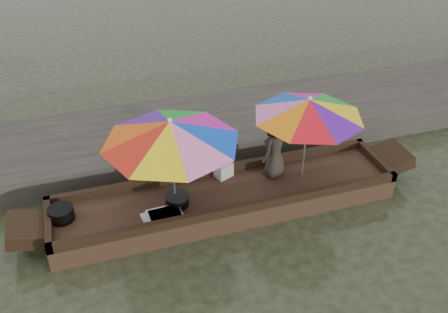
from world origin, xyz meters
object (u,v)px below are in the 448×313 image
object	(u,v)px
tray_scallop	(160,218)
vendor	(275,148)
umbrella_stern	(306,139)
boat_hull	(226,201)
tray_crayfish	(165,216)
charcoal_grill	(177,200)
supply_bag	(223,170)
cooking_pot	(61,214)
umbrella_bow	(173,163)

from	to	relation	value
tray_scallop	vendor	xyz separation A→B (m)	(2.11, 0.58, 0.52)
vendor	umbrella_stern	xyz separation A→B (m)	(0.42, -0.24, 0.23)
boat_hull	tray_crayfish	world-z (taller)	tray_crayfish
tray_crayfish	vendor	xyz separation A→B (m)	(2.03, 0.57, 0.50)
charcoal_grill	supply_bag	bearing A→B (deg)	28.78
charcoal_grill	tray_crayfish	bearing A→B (deg)	-134.60
cooking_pot	vendor	world-z (taller)	vendor
vendor	umbrella_stern	bearing A→B (deg)	115.64
tray_scallop	supply_bag	bearing A→B (deg)	31.66
umbrella_bow	boat_hull	bearing A→B (deg)	0.00
cooking_pot	umbrella_bow	bearing A→B (deg)	-4.76
tray_crayfish	umbrella_stern	distance (m)	2.58
cooking_pot	tray_scallop	bearing A→B (deg)	-18.49
tray_scallop	umbrella_bow	world-z (taller)	umbrella_bow
tray_crayfish	tray_scallop	xyz separation A→B (m)	(-0.08, -0.01, -0.01)
boat_hull	umbrella_bow	world-z (taller)	umbrella_bow
tray_scallop	supply_bag	distance (m)	1.50
charcoal_grill	supply_bag	distance (m)	1.07
tray_scallop	charcoal_grill	distance (m)	0.44
charcoal_grill	vendor	bearing A→B (deg)	9.77
vendor	umbrella_stern	distance (m)	0.54
supply_bag	umbrella_bow	distance (m)	1.24
boat_hull	umbrella_bow	bearing A→B (deg)	180.00
boat_hull	umbrella_bow	xyz separation A→B (m)	(-0.85, 0.00, 0.95)
tray_scallop	supply_bag	size ratio (longest dim) A/B	1.92
tray_scallop	charcoal_grill	bearing A→B (deg)	38.78
umbrella_stern	supply_bag	bearing A→B (deg)	160.42
tray_scallop	vendor	bearing A→B (deg)	15.27
cooking_pot	supply_bag	bearing A→B (deg)	6.42
tray_scallop	supply_bag	xyz separation A→B (m)	(1.27, 0.78, 0.10)
tray_crayfish	umbrella_stern	xyz separation A→B (m)	(2.46, 0.32, 0.73)
charcoal_grill	umbrella_bow	world-z (taller)	umbrella_bow
umbrella_bow	supply_bag	bearing A→B (deg)	25.25
cooking_pot	tray_scallop	size ratio (longest dim) A/B	0.73
boat_hull	vendor	world-z (taller)	vendor
tray_scallop	umbrella_bow	distance (m)	0.88
boat_hull	supply_bag	bearing A→B (deg)	77.27
vendor	charcoal_grill	bearing A→B (deg)	-24.78
tray_crayfish	tray_scallop	size ratio (longest dim) A/B	1.00
supply_bag	vendor	world-z (taller)	vendor
boat_hull	cooking_pot	bearing A→B (deg)	176.79
boat_hull	umbrella_bow	distance (m)	1.28
tray_crayfish	charcoal_grill	world-z (taller)	charcoal_grill
tray_scallop	boat_hull	bearing A→B (deg)	15.92
tray_crayfish	umbrella_bow	distance (m)	0.83
cooking_pot	umbrella_bow	world-z (taller)	umbrella_bow
charcoal_grill	umbrella_bow	xyz separation A→B (m)	(-0.02, 0.06, 0.69)
tray_crayfish	umbrella_bow	xyz separation A→B (m)	(0.24, 0.32, 0.73)
charcoal_grill	umbrella_bow	bearing A→B (deg)	108.46
supply_bag	umbrella_stern	xyz separation A→B (m)	(1.26, -0.45, 0.65)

